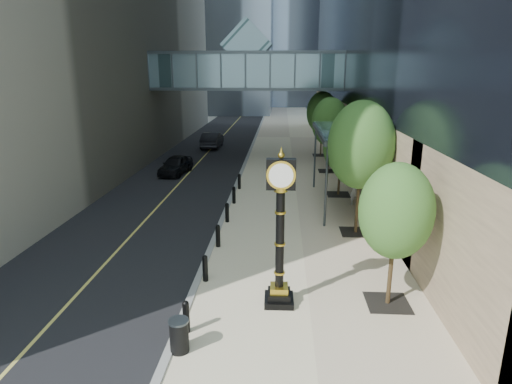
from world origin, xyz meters
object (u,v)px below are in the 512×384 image
at_px(car_near, 176,165).
at_px(car_far, 212,140).
at_px(pedestrian, 355,191).
at_px(trash_bin, 179,337).
at_px(street_clock, 280,241).

relative_size(car_near, car_far, 0.84).
xyz_separation_m(pedestrian, car_near, (-12.13, 7.14, -0.17)).
relative_size(trash_bin, pedestrian, 0.55).
xyz_separation_m(street_clock, pedestrian, (4.24, 11.17, -1.39)).
height_order(pedestrian, car_near, pedestrian).
bearing_deg(car_far, pedestrian, 121.52).
bearing_deg(car_far, trash_bin, 98.07).
relative_size(pedestrian, car_near, 0.40).
bearing_deg(car_far, street_clock, 103.73).
bearing_deg(pedestrian, car_near, -44.74).
distance_m(car_near, car_far, 11.61).
relative_size(trash_bin, car_far, 0.19).
xyz_separation_m(car_near, car_far, (0.92, 11.57, 0.10)).
distance_m(street_clock, car_far, 30.72).
bearing_deg(car_near, car_far, 93.15).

